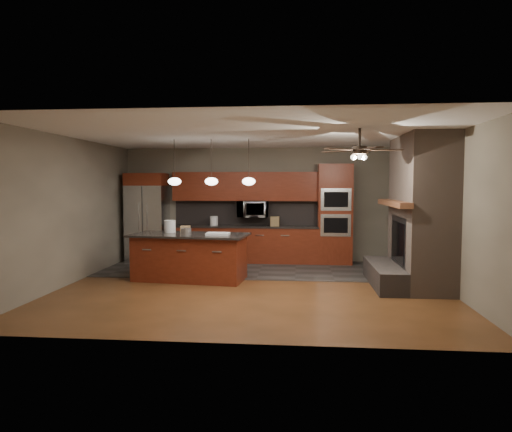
# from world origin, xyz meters

# --- Properties ---
(ground) EXTENTS (7.00, 7.00, 0.00)m
(ground) POSITION_xyz_m (0.00, 0.00, 0.00)
(ground) COLOR brown
(ground) RESTS_ON ground
(ceiling) EXTENTS (7.00, 6.00, 0.02)m
(ceiling) POSITION_xyz_m (0.00, 0.00, 2.80)
(ceiling) COLOR white
(ceiling) RESTS_ON back_wall
(back_wall) EXTENTS (7.00, 0.02, 2.80)m
(back_wall) POSITION_xyz_m (0.00, 3.00, 1.40)
(back_wall) COLOR gray
(back_wall) RESTS_ON ground
(right_wall) EXTENTS (0.02, 6.00, 2.80)m
(right_wall) POSITION_xyz_m (3.50, 0.00, 1.40)
(right_wall) COLOR gray
(right_wall) RESTS_ON ground
(left_wall) EXTENTS (0.02, 6.00, 2.80)m
(left_wall) POSITION_xyz_m (-3.50, 0.00, 1.40)
(left_wall) COLOR gray
(left_wall) RESTS_ON ground
(slate_tile_patch) EXTENTS (7.00, 2.40, 0.01)m
(slate_tile_patch) POSITION_xyz_m (0.00, 1.80, 0.01)
(slate_tile_patch) COLOR #34312E
(slate_tile_patch) RESTS_ON ground
(fireplace_column) EXTENTS (1.30, 2.10, 2.80)m
(fireplace_column) POSITION_xyz_m (3.04, 0.40, 1.30)
(fireplace_column) COLOR #776255
(fireplace_column) RESTS_ON ground
(back_cabinetry) EXTENTS (3.59, 0.64, 2.20)m
(back_cabinetry) POSITION_xyz_m (-0.48, 2.74, 0.89)
(back_cabinetry) COLOR maroon
(back_cabinetry) RESTS_ON ground
(oven_tower) EXTENTS (0.80, 0.63, 2.38)m
(oven_tower) POSITION_xyz_m (1.70, 2.69, 1.19)
(oven_tower) COLOR maroon
(oven_tower) RESTS_ON ground
(microwave) EXTENTS (0.73, 0.41, 0.50)m
(microwave) POSITION_xyz_m (-0.27, 2.75, 1.30)
(microwave) COLOR silver
(microwave) RESTS_ON back_cabinetry
(refrigerator) EXTENTS (0.94, 0.75, 2.17)m
(refrigerator) POSITION_xyz_m (-2.88, 2.62, 1.09)
(refrigerator) COLOR silver
(refrigerator) RESTS_ON ground
(kitchen_island) EXTENTS (2.40, 1.29, 0.92)m
(kitchen_island) POSITION_xyz_m (-1.32, 0.55, 0.46)
(kitchen_island) COLOR maroon
(kitchen_island) RESTS_ON ground
(white_bucket) EXTENTS (0.24, 0.24, 0.25)m
(white_bucket) POSITION_xyz_m (-1.79, 0.79, 1.05)
(white_bucket) COLOR silver
(white_bucket) RESTS_ON kitchen_island
(paint_can) EXTENTS (0.25, 0.25, 0.14)m
(paint_can) POSITION_xyz_m (-1.33, 0.31, 0.99)
(paint_can) COLOR #AFAFB4
(paint_can) RESTS_ON kitchen_island
(paint_tray) EXTENTS (0.44, 0.31, 0.04)m
(paint_tray) POSITION_xyz_m (-0.72, 0.42, 0.94)
(paint_tray) COLOR silver
(paint_tray) RESTS_ON kitchen_island
(cardboard_box) EXTENTS (0.21, 0.16, 0.12)m
(cardboard_box) POSITION_xyz_m (-1.49, 0.90, 0.98)
(cardboard_box) COLOR #A38154
(cardboard_box) RESTS_ON kitchen_island
(counter_bucket) EXTENTS (0.24, 0.24, 0.22)m
(counter_bucket) POSITION_xyz_m (-1.23, 2.70, 1.01)
(counter_bucket) COLOR white
(counter_bucket) RESTS_ON back_cabinetry
(counter_box) EXTENTS (0.21, 0.17, 0.23)m
(counter_box) POSITION_xyz_m (0.27, 2.65, 1.01)
(counter_box) COLOR olive
(counter_box) RESTS_ON back_cabinetry
(pendant_left) EXTENTS (0.26, 0.26, 0.92)m
(pendant_left) POSITION_xyz_m (-1.65, 0.70, 1.96)
(pendant_left) COLOR black
(pendant_left) RESTS_ON ceiling
(pendant_center) EXTENTS (0.26, 0.26, 0.92)m
(pendant_center) POSITION_xyz_m (-0.90, 0.70, 1.96)
(pendant_center) COLOR black
(pendant_center) RESTS_ON ceiling
(pendant_right) EXTENTS (0.26, 0.26, 0.92)m
(pendant_right) POSITION_xyz_m (-0.15, 0.70, 1.96)
(pendant_right) COLOR black
(pendant_right) RESTS_ON ceiling
(ceiling_fan) EXTENTS (1.27, 1.33, 0.41)m
(ceiling_fan) POSITION_xyz_m (1.80, -0.80, 2.46)
(ceiling_fan) COLOR black
(ceiling_fan) RESTS_ON ceiling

